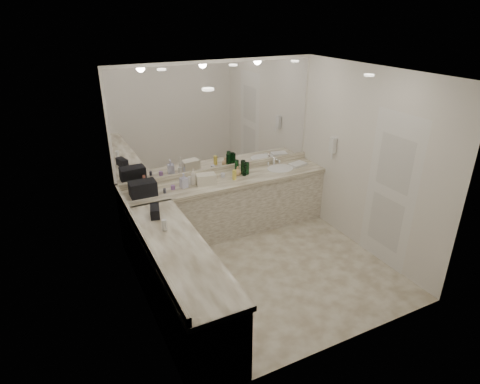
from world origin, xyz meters
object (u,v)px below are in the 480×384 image
soap_bottle_b (184,180)px  black_toiletry_bag (143,188)px  sink (280,169)px  wall_phone (333,145)px  hand_towel (298,164)px  cream_cosmetic_case (206,179)px  soap_bottle_c (238,171)px  soap_bottle_a (193,177)px

soap_bottle_b → black_toiletry_bag: bearing=-179.9°
sink → black_toiletry_bag: (-2.23, -0.02, 0.11)m
wall_phone → hand_towel: bearing=118.7°
sink → black_toiletry_bag: bearing=-179.6°
cream_cosmetic_case → soap_bottle_c: cream_cosmetic_case is taller
cream_cosmetic_case → hand_towel: cream_cosmetic_case is taller
wall_phone → soap_bottle_a: (-2.08, 0.53, -0.33)m
black_toiletry_bag → soap_bottle_b: size_ratio=1.63×
sink → wall_phone: 0.91m
sink → soap_bottle_c: bearing=175.7°
wall_phone → soap_bottle_a: 2.17m
wall_phone → soap_bottle_b: 2.32m
sink → cream_cosmetic_case: size_ratio=1.57×
sink → wall_phone: wall_phone is taller
wall_phone → soap_bottle_c: bearing=157.5°
sink → black_toiletry_bag: 2.23m
sink → hand_towel: hand_towel is taller
soap_bottle_a → soap_bottle_c: soap_bottle_a is taller
black_toiletry_bag → soap_bottle_a: bearing=3.2°
soap_bottle_b → soap_bottle_c: bearing=4.5°
soap_bottle_a → soap_bottle_b: bearing=-166.1°
soap_bottle_a → hand_towel: bearing=-1.0°
black_toiletry_bag → cream_cosmetic_case: (0.92, -0.03, -0.02)m
wall_phone → cream_cosmetic_case: wall_phone is taller
hand_towel → soap_bottle_c: bearing=176.7°
soap_bottle_b → sink: bearing=0.5°
hand_towel → soap_bottle_a: bearing=179.0°
sink → hand_towel: (0.33, -0.01, 0.03)m
cream_cosmetic_case → soap_bottle_c: (0.57, 0.10, -0.01)m
sink → cream_cosmetic_case: 1.31m
soap_bottle_b → soap_bottle_c: 0.90m
black_toiletry_bag → hand_towel: size_ratio=1.35×
black_toiletry_bag → soap_bottle_c: 1.49m
hand_towel → soap_bottle_a: 1.81m
wall_phone → hand_towel: 0.71m
black_toiletry_bag → soap_bottle_a: soap_bottle_a is taller
wall_phone → black_toiletry_bag: (-2.83, 0.48, -0.35)m
hand_towel → soap_bottle_a: size_ratio=1.10×
soap_bottle_a → wall_phone: bearing=-14.2°
hand_towel → sink: bearing=179.0°
black_toiletry_bag → cream_cosmetic_case: 0.92m
wall_phone → sink: bearing=140.4°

